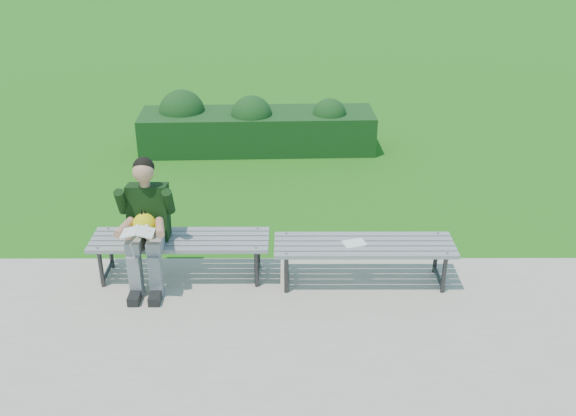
{
  "coord_description": "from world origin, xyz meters",
  "views": [
    {
      "loc": [
        0.29,
        -6.08,
        3.57
      ],
      "look_at": [
        0.3,
        -0.21,
        0.73
      ],
      "focal_mm": 40.0,
      "sensor_mm": 36.0,
      "label": 1
    }
  ],
  "objects_px": {
    "bench_right": "(364,248)",
    "paper_sheet": "(354,243)",
    "hedge": "(251,126)",
    "bench_left": "(180,243)",
    "seated_boy": "(146,221)"
  },
  "relations": [
    {
      "from": "bench_right",
      "to": "paper_sheet",
      "type": "distance_m",
      "value": 0.12
    },
    {
      "from": "hedge",
      "to": "bench_right",
      "type": "bearing_deg",
      "value": -71.27
    },
    {
      "from": "hedge",
      "to": "bench_left",
      "type": "xyz_separation_m",
      "value": [
        -0.52,
        -3.83,
        0.04
      ]
    },
    {
      "from": "bench_left",
      "to": "bench_right",
      "type": "relative_size",
      "value": 1.0
    },
    {
      "from": "hedge",
      "to": "bench_right",
      "type": "xyz_separation_m",
      "value": [
        1.34,
        -3.94,
        0.04
      ]
    },
    {
      "from": "seated_boy",
      "to": "hedge",
      "type": "bearing_deg",
      "value": 78.17
    },
    {
      "from": "bench_left",
      "to": "paper_sheet",
      "type": "relative_size",
      "value": 6.98
    },
    {
      "from": "seated_boy",
      "to": "paper_sheet",
      "type": "distance_m",
      "value": 2.07
    },
    {
      "from": "paper_sheet",
      "to": "hedge",
      "type": "bearing_deg",
      "value": 107.42
    },
    {
      "from": "bench_right",
      "to": "seated_boy",
      "type": "xyz_separation_m",
      "value": [
        -2.16,
        0.02,
        0.3
      ]
    },
    {
      "from": "seated_boy",
      "to": "paper_sheet",
      "type": "relative_size",
      "value": 5.1
    },
    {
      "from": "bench_right",
      "to": "seated_boy",
      "type": "height_order",
      "value": "seated_boy"
    },
    {
      "from": "seated_boy",
      "to": "paper_sheet",
      "type": "xyz_separation_m",
      "value": [
        2.06,
        -0.02,
        -0.24
      ]
    },
    {
      "from": "bench_left",
      "to": "bench_right",
      "type": "height_order",
      "value": "same"
    },
    {
      "from": "hedge",
      "to": "bench_left",
      "type": "bearing_deg",
      "value": -97.76
    }
  ]
}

